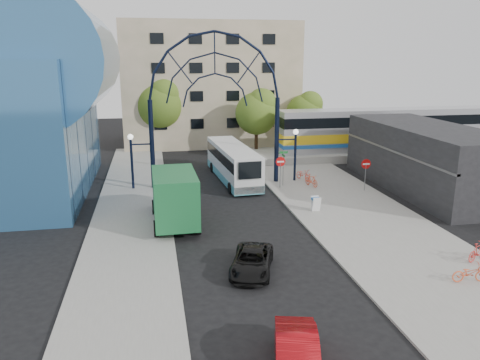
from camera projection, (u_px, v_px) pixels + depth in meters
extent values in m
plane|color=black|center=(253.00, 254.00, 24.73)|extent=(120.00, 120.00, 0.00)
cube|color=gray|center=(362.00, 219.00, 29.96)|extent=(8.00, 56.00, 0.12)
cube|color=gray|center=(131.00, 223.00, 29.25)|extent=(5.00, 50.00, 0.12)
cylinder|color=black|center=(152.00, 145.00, 36.24)|extent=(0.36, 0.36, 7.00)
cylinder|color=black|center=(277.00, 141.00, 38.04)|extent=(0.36, 0.36, 7.00)
cylinder|color=black|center=(132.00, 165.00, 36.34)|extent=(0.20, 0.20, 4.00)
cylinder|color=black|center=(295.00, 158.00, 38.71)|extent=(0.20, 0.20, 4.00)
sphere|color=white|center=(130.00, 137.00, 35.78)|extent=(0.44, 0.44, 0.44)
sphere|color=white|center=(296.00, 132.00, 38.15)|extent=(0.44, 0.44, 0.44)
cylinder|color=slate|center=(280.00, 174.00, 36.69)|extent=(0.06, 0.06, 2.20)
cylinder|color=red|center=(281.00, 162.00, 36.43)|extent=(0.80, 0.04, 0.80)
cube|color=white|center=(281.00, 162.00, 36.40)|extent=(0.55, 0.02, 0.12)
cylinder|color=slate|center=(365.00, 177.00, 35.90)|extent=(0.06, 0.06, 2.20)
cylinder|color=red|center=(366.00, 164.00, 35.65)|extent=(0.76, 0.04, 0.76)
cube|color=white|center=(366.00, 164.00, 35.62)|extent=(0.55, 0.02, 0.12)
cylinder|color=slate|center=(283.00, 168.00, 37.25)|extent=(0.05, 0.05, 2.80)
cube|color=#146626|center=(284.00, 152.00, 36.92)|extent=(0.70, 0.03, 0.18)
cube|color=#146626|center=(284.00, 156.00, 36.99)|extent=(0.03, 0.70, 0.18)
cube|color=white|center=(317.00, 204.00, 31.09)|extent=(0.55, 0.26, 0.99)
cube|color=white|center=(315.00, 203.00, 31.43)|extent=(0.55, 0.26, 0.99)
cube|color=#1E59A5|center=(316.00, 199.00, 31.18)|extent=(0.55, 0.42, 0.14)
cylinder|color=#316597|center=(51.00, 59.00, 34.28)|extent=(9.00, 16.00, 9.00)
cube|color=black|center=(426.00, 158.00, 36.48)|extent=(6.00, 16.00, 5.00)
cube|color=tan|center=(208.00, 84.00, 56.56)|extent=(20.00, 12.00, 14.00)
cube|color=gray|center=(394.00, 153.00, 49.13)|extent=(32.00, 5.00, 0.80)
cube|color=#B7B7BC|center=(396.00, 129.00, 48.50)|extent=(25.00, 3.00, 4.20)
cube|color=gold|center=(396.00, 135.00, 48.65)|extent=(25.10, 3.05, 0.90)
cube|color=black|center=(397.00, 119.00, 48.24)|extent=(25.05, 3.05, 1.00)
cube|color=#1E59A5|center=(395.00, 141.00, 48.83)|extent=(25.10, 3.05, 0.35)
cylinder|color=#382314|center=(256.00, 142.00, 50.19)|extent=(0.36, 0.36, 2.52)
sphere|color=#42661A|center=(256.00, 113.00, 49.41)|extent=(4.48, 4.48, 4.48)
sphere|color=#42661A|center=(262.00, 103.00, 48.93)|extent=(3.08, 3.08, 3.08)
cylinder|color=#382314|center=(161.00, 137.00, 52.15)|extent=(0.36, 0.36, 2.88)
sphere|color=#42661A|center=(160.00, 106.00, 51.25)|extent=(5.12, 5.12, 5.12)
sphere|color=#42661A|center=(164.00, 94.00, 50.73)|extent=(3.52, 3.52, 3.52)
cylinder|color=#382314|center=(304.00, 138.00, 53.20)|extent=(0.36, 0.36, 2.34)
sphere|color=#42661A|center=(305.00, 113.00, 52.47)|extent=(4.16, 4.16, 4.16)
sphere|color=#42661A|center=(310.00, 104.00, 52.01)|extent=(2.86, 2.86, 2.86)
cube|color=silver|center=(233.00, 162.00, 39.28)|extent=(3.02, 10.66, 2.65)
cube|color=#4EA0AF|center=(233.00, 174.00, 39.56)|extent=(3.05, 10.66, 0.64)
cube|color=black|center=(233.00, 155.00, 39.14)|extent=(3.05, 10.45, 0.82)
cube|color=black|center=(250.00, 170.00, 34.16)|extent=(1.73, 0.24, 1.28)
cube|color=black|center=(220.00, 152.00, 44.20)|extent=(2.20, 0.31, 1.46)
cylinder|color=black|center=(212.00, 167.00, 42.35)|extent=(0.31, 0.89, 0.88)
cylinder|color=black|center=(237.00, 166.00, 42.90)|extent=(0.31, 0.89, 0.88)
cylinder|color=black|center=(230.00, 188.00, 35.65)|extent=(0.31, 0.89, 0.88)
cylinder|color=black|center=(259.00, 186.00, 36.20)|extent=(0.31, 0.89, 0.88)
cube|color=black|center=(172.00, 195.00, 31.25)|extent=(2.46, 2.56, 2.32)
cube|color=black|center=(171.00, 184.00, 32.33)|extent=(2.11, 0.14, 1.05)
cube|color=#1B6635|center=(175.00, 197.00, 28.04)|extent=(2.60, 4.88, 2.95)
cylinder|color=black|center=(154.00, 207.00, 30.88)|extent=(0.29, 1.01, 1.01)
cylinder|color=black|center=(191.00, 205.00, 31.35)|extent=(0.29, 1.01, 1.01)
cylinder|color=black|center=(156.00, 229.00, 26.99)|extent=(0.29, 1.01, 1.01)
cylinder|color=black|center=(198.00, 226.00, 27.46)|extent=(0.29, 1.01, 1.01)
imported|color=black|center=(252.00, 261.00, 22.59)|extent=(3.03, 4.43, 1.12)
imported|color=#99090F|center=(297.00, 357.00, 15.22)|extent=(2.34, 4.27, 1.34)
imported|color=#FF4733|center=(303.00, 174.00, 39.21)|extent=(1.18, 1.86, 0.92)
imported|color=#F25130|center=(311.00, 180.00, 37.28)|extent=(0.91, 1.66, 0.96)
imported|color=#F05B30|center=(470.00, 273.00, 21.37)|extent=(1.72, 0.75, 0.88)
imported|color=red|center=(478.00, 251.00, 23.61)|extent=(1.68, 1.05, 0.98)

